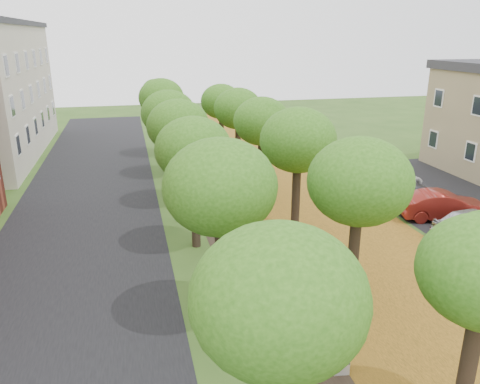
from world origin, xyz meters
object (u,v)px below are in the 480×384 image
bench (332,346)px  car_white (390,179)px  car_silver (475,223)px  car_red (443,206)px  car_grey (416,194)px

bench → car_white: bearing=-27.4°
car_silver → car_red: 2.41m
car_red → car_white: car_red is taller
bench → car_grey: car_grey is taller
bench → car_red: bearing=-40.5°
car_red → car_grey: (0.00, 2.47, -0.14)m
car_grey → car_white: (0.00, 2.88, 0.01)m
car_silver → car_grey: car_silver is taller
car_silver → car_red: size_ratio=0.92×
car_red → car_grey: 2.47m
car_grey → car_silver: bearing=-173.0°
bench → car_white: 17.82m
bench → car_grey: (10.38, 11.61, 0.19)m
car_silver → car_grey: 4.88m
bench → car_silver: bearing=-48.9°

